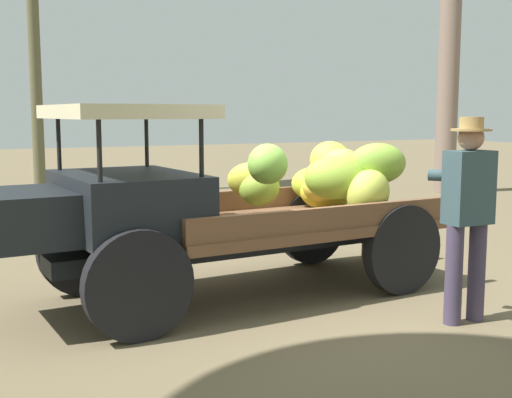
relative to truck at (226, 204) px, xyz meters
The scene contains 4 objects.
ground_plane 1.07m from the truck, 153.01° to the left, with size 60.00×60.00×0.00m, color brown.
truck is the anchor object (origin of this frame).
farmer 2.27m from the truck, 132.03° to the left, with size 0.53×0.46×1.79m.
wooden_crate 2.67m from the truck, 167.41° to the right, with size 0.53×0.51×0.51m, color brown.
Camera 1 is at (3.12, 5.64, 1.83)m, focal length 46.35 mm.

